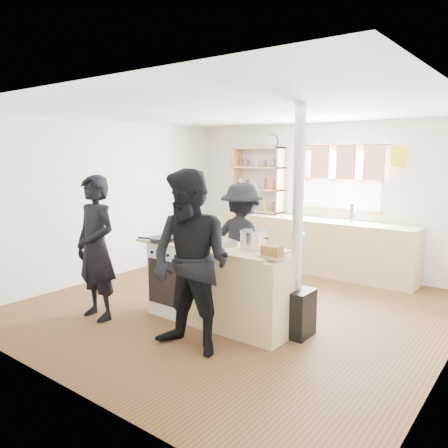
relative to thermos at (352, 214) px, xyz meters
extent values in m
cube|color=brown|center=(-0.65, -2.22, -1.05)|extent=(5.00, 5.00, 0.01)
cube|color=tan|center=(-0.65, 0.00, -0.60)|extent=(3.40, 0.55, 0.90)
cube|color=tan|center=(-1.85, 0.12, -0.11)|extent=(1.00, 0.28, 0.03)
cube|color=tan|center=(-1.85, 0.12, 0.29)|extent=(1.00, 0.28, 0.03)
cube|color=tan|center=(-1.85, 0.12, 0.69)|extent=(1.00, 0.28, 0.03)
cube|color=tan|center=(-1.85, 0.12, 1.04)|extent=(1.00, 0.28, 0.03)
cube|color=tan|center=(-2.33, 0.12, 0.45)|extent=(0.04, 0.28, 1.20)
cube|color=tan|center=(-1.37, 0.12, 0.45)|extent=(0.04, 0.28, 1.20)
cylinder|color=silver|center=(0.00, 0.00, 0.00)|extent=(0.10, 0.10, 0.29)
cube|color=white|center=(-1.10, -2.77, -0.60)|extent=(0.60, 0.60, 0.90)
cube|color=tan|center=(-0.20, -2.77, -0.60)|extent=(1.20, 0.60, 0.90)
cube|color=tan|center=(-0.65, -2.77, -0.13)|extent=(1.84, 0.64, 0.03)
cylinder|color=black|center=(-1.22, -2.99, -0.09)|extent=(0.37, 0.37, 0.05)
cylinder|color=#3A6322|center=(-1.22, -2.99, -0.08)|extent=(0.27, 0.27, 0.02)
cube|color=silver|center=(-0.54, -2.71, -0.08)|extent=(0.44, 0.37, 0.06)
cube|color=brown|center=(-0.54, -2.71, -0.07)|extent=(0.38, 0.31, 0.02)
cylinder|color=#B9B9BB|center=(-1.01, -2.65, -0.03)|extent=(0.24, 0.24, 0.17)
cylinder|color=#B9B9BB|center=(-1.01, -2.65, 0.06)|extent=(0.25, 0.25, 0.01)
sphere|color=black|center=(-1.01, -2.65, 0.07)|extent=(0.03, 0.03, 0.03)
cylinder|color=silver|center=(-0.11, -2.66, -0.02)|extent=(0.30, 0.30, 0.19)
cylinder|color=silver|center=(-0.11, -2.66, 0.08)|extent=(0.31, 0.31, 0.01)
sphere|color=black|center=(-0.11, -2.66, 0.10)|extent=(0.03, 0.03, 0.03)
cube|color=tan|center=(0.28, -2.90, -0.11)|extent=(0.30, 0.24, 0.02)
cube|color=olive|center=(0.28, -2.90, -0.05)|extent=(0.23, 0.14, 0.10)
cube|color=black|center=(0.38, -2.55, -0.79)|extent=(0.35, 0.35, 0.52)
cylinder|color=#ADADB2|center=(0.38, -2.55, 0.46)|extent=(0.12, 0.12, 1.98)
imported|color=black|center=(-1.78, -3.53, -0.18)|extent=(0.66, 0.45, 1.74)
imported|color=black|center=(-0.27, -3.54, -0.13)|extent=(0.93, 0.75, 1.84)
imported|color=black|center=(-0.76, -1.93, -0.24)|extent=(1.07, 0.65, 1.61)
camera|label=1|loc=(2.52, -6.66, 0.93)|focal=35.00mm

